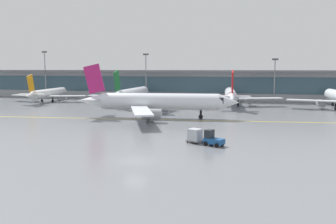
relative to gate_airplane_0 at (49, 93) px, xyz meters
The scene contains 12 objects.
ground_plane 76.47m from the gate_airplane_0, 51.20° to the right, with size 400.00×400.00×0.00m, color slate.
taxiway_centreline_stripe 51.01m from the gate_airplane_0, 34.38° to the right, with size 110.00×0.36×0.01m, color yellow.
terminal_concourse 51.74m from the gate_airplane_0, 22.11° to the left, with size 176.03×11.00×9.60m.
gate_airplane_0 is the anchor object (origin of this frame).
gate_airplane_1 27.14m from the gate_airplane_0, ahead, with size 27.56×29.53×9.81m.
gate_airplane_2 54.85m from the gate_airplane_0, ahead, with size 27.52×29.72×9.84m.
taxiing_regional_jet 49.51m from the gate_airplane_0, 32.80° to the right, with size 33.74×31.20×11.17m.
baggage_tug 74.64m from the gate_airplane_0, 42.01° to the right, with size 2.95×2.46×2.10m.
cargo_dolly_lead 71.91m from the gate_airplane_0, 42.65° to the right, with size 2.59×2.35×1.94m.
apron_light_mast_0 17.70m from the gate_airplane_0, 125.38° to the left, with size 1.80×0.36×16.03m.
apron_light_mast_1 30.62m from the gate_airplane_0, 26.24° to the left, with size 1.80×0.36×14.87m.
apron_light_mast_2 68.32m from the gate_airplane_0, 10.96° to the left, with size 1.80×0.36×13.07m.
Camera 1 is at (12.34, -36.21, 10.26)m, focal length 37.48 mm.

